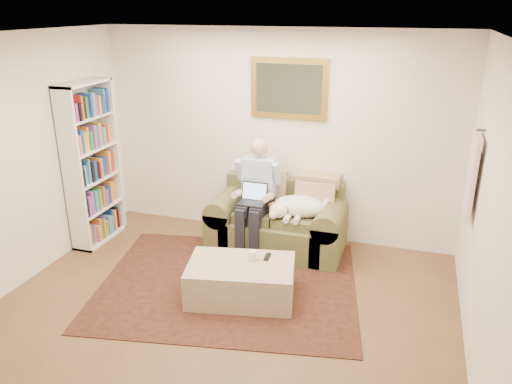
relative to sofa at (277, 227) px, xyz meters
The scene contains 12 objects.
room_shell 1.99m from the sofa, 94.98° to the right, with size 4.51×5.00×2.61m.
rug 1.07m from the sofa, 104.80° to the right, with size 2.72×2.17×0.01m, color black.
sofa is the anchor object (origin of this frame).
seated_man 0.49m from the sofa, 148.55° to the right, with size 0.53×0.76×1.37m, color #8CA8D8, non-canonical shape.
laptop 0.54m from the sofa, 138.98° to the right, with size 0.32×0.25×0.23m.
sleeping_dog 0.46m from the sofa, 15.74° to the right, with size 0.67×0.42×0.25m, color white, non-canonical shape.
ottoman 1.21m from the sofa, 92.13° to the right, with size 1.07×0.68×0.39m, color tan.
coffee_mug 1.10m from the sofa, 87.99° to the right, with size 0.08×0.08×0.10m, color white.
tv_remote 1.02m from the sofa, 80.30° to the right, with size 0.05×0.15×0.02m, color black.
bookshelf 2.40m from the sofa, 168.56° to the right, with size 0.28×0.80×2.00m, color white, non-canonical shape.
wall_mirror 1.67m from the sofa, 90.00° to the left, with size 0.94×0.04×0.72m.
hanging_shirt 2.35m from the sofa, 12.56° to the right, with size 0.06×0.52×0.90m, color #F4CACD, non-canonical shape.
Camera 1 is at (1.62, -3.33, 2.84)m, focal length 35.00 mm.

